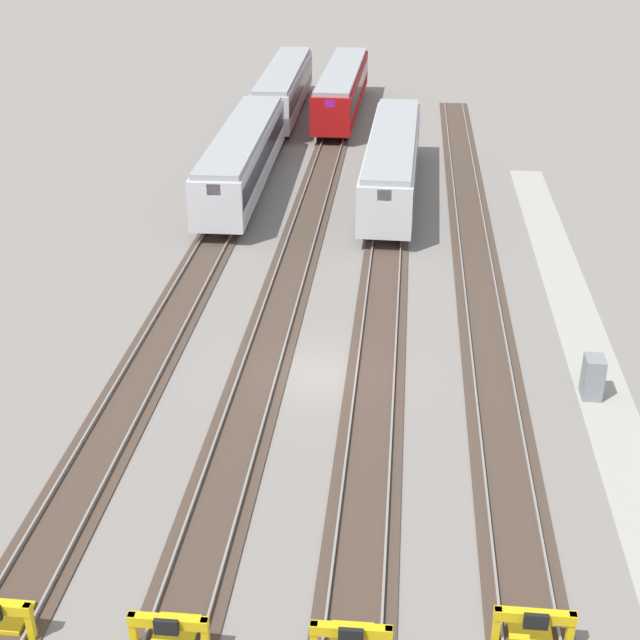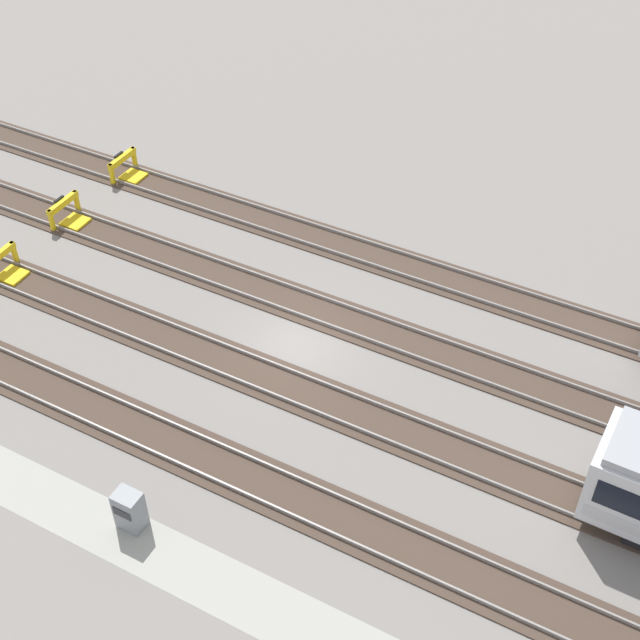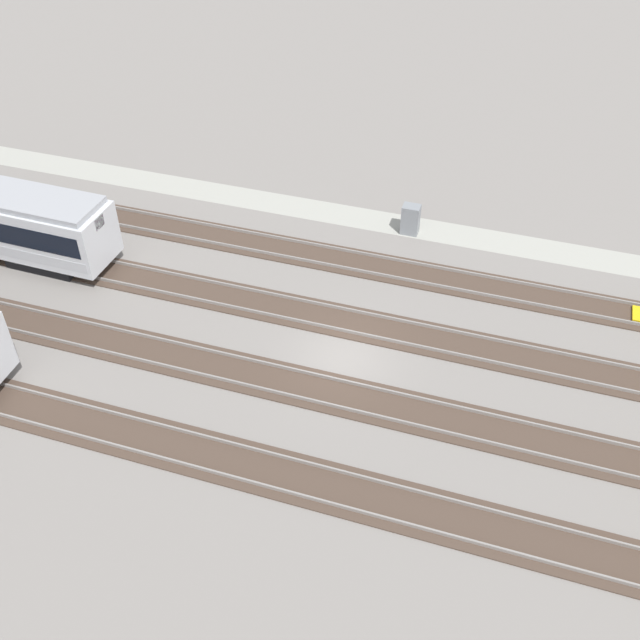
# 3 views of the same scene
# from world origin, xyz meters

# --- Properties ---
(ground_plane) EXTENTS (400.00, 400.00, 0.00)m
(ground_plane) POSITION_xyz_m (0.00, 0.00, 0.00)
(ground_plane) COLOR gray
(service_walkway) EXTENTS (54.00, 2.00, 0.01)m
(service_walkway) POSITION_xyz_m (0.00, -10.68, 0.00)
(service_walkway) COLOR #9E9E93
(service_walkway) RESTS_ON ground
(rail_track_nearest) EXTENTS (90.00, 2.24, 0.21)m
(rail_track_nearest) POSITION_xyz_m (0.00, -6.68, 0.04)
(rail_track_nearest) COLOR #47382D
(rail_track_nearest) RESTS_ON ground
(rail_track_near_inner) EXTENTS (90.00, 2.24, 0.21)m
(rail_track_near_inner) POSITION_xyz_m (0.00, -2.23, 0.04)
(rail_track_near_inner) COLOR #47382D
(rail_track_near_inner) RESTS_ON ground
(rail_track_middle) EXTENTS (90.00, 2.24, 0.21)m
(rail_track_middle) POSITION_xyz_m (0.00, 2.23, 0.04)
(rail_track_middle) COLOR #47382D
(rail_track_middle) RESTS_ON ground
(rail_track_far_inner) EXTENTS (90.00, 2.24, 0.21)m
(rail_track_far_inner) POSITION_xyz_m (0.00, 6.68, 0.04)
(rail_track_far_inner) COLOR #47382D
(rail_track_far_inner) RESTS_ON ground
(bumper_stop_near_inner_track) EXTENTS (1.35, 2.00, 1.22)m
(bumper_stop_near_inner_track) POSITION_xyz_m (-13.45, -2.22, 0.51)
(bumper_stop_near_inner_track) COLOR gold
(bumper_stop_near_inner_track) RESTS_ON ground
(bumper_stop_middle_track) EXTENTS (1.34, 2.00, 1.22)m
(bumper_stop_middle_track) POSITION_xyz_m (-13.61, 2.23, 0.51)
(bumper_stop_middle_track) COLOR gold
(bumper_stop_middle_track) RESTS_ON ground
(bumper_stop_far_inner_track) EXTENTS (1.35, 2.00, 1.22)m
(bumper_stop_far_inner_track) POSITION_xyz_m (-13.57, 6.68, 0.51)
(bumper_stop_far_inner_track) COLOR gold
(bumper_stop_far_inner_track) RESTS_ON ground
(electrical_cabinet) EXTENTS (0.90, 0.73, 1.60)m
(electrical_cabinet) POSITION_xyz_m (-0.57, -10.16, 0.80)
(electrical_cabinet) COLOR gray
(electrical_cabinet) RESTS_ON ground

